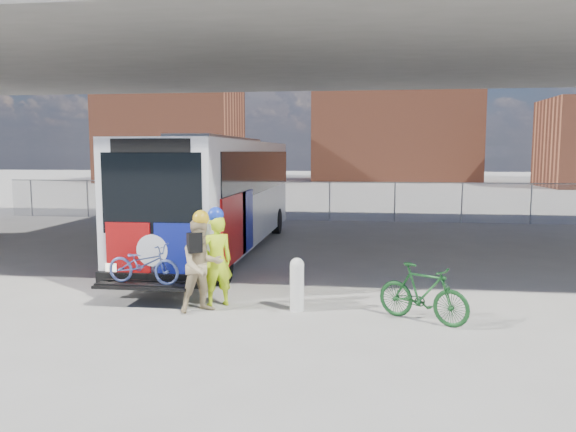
% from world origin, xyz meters
% --- Properties ---
extents(ground, '(160.00, 160.00, 0.00)m').
position_xyz_m(ground, '(0.00, 0.00, 0.00)').
color(ground, '#9E9991').
rests_on(ground, ground).
extents(bus, '(2.67, 12.93, 3.69)m').
position_xyz_m(bus, '(-2.00, 3.41, 2.11)').
color(bus, silver).
rests_on(bus, ground).
extents(overpass, '(40.00, 16.00, 7.95)m').
position_xyz_m(overpass, '(0.00, 4.00, 6.54)').
color(overpass, '#605E59').
rests_on(overpass, ground).
extents(chainlink_fence, '(30.00, 0.06, 30.00)m').
position_xyz_m(chainlink_fence, '(0.00, 12.00, 1.42)').
color(chainlink_fence, gray).
rests_on(chainlink_fence, ground).
extents(brick_buildings, '(54.00, 22.00, 12.00)m').
position_xyz_m(brick_buildings, '(1.23, 48.23, 5.42)').
color(brick_buildings, brown).
rests_on(brick_buildings, ground).
extents(smokestack, '(2.20, 2.20, 25.00)m').
position_xyz_m(smokestack, '(14.00, 55.00, 12.50)').
color(smokestack, brown).
rests_on(smokestack, ground).
extents(bollard, '(0.29, 0.29, 1.10)m').
position_xyz_m(bollard, '(1.21, -3.09, 0.59)').
color(bollard, white).
rests_on(bollard, ground).
extents(cyclist_hivis, '(0.83, 0.76, 2.09)m').
position_xyz_m(cyclist_hivis, '(-0.51, -2.92, 1.01)').
color(cyclist_hivis, '#CEF91A').
rests_on(cyclist_hivis, ground).
extents(cyclist_tan, '(1.16, 1.13, 2.07)m').
position_xyz_m(cyclist_tan, '(-0.69, -3.40, 0.98)').
color(cyclist_tan, tan).
rests_on(cyclist_tan, ground).
extents(bike_parked, '(1.85, 1.41, 1.11)m').
position_xyz_m(bike_parked, '(3.67, -3.52, 0.56)').
color(bike_parked, '#16461D').
rests_on(bike_parked, ground).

